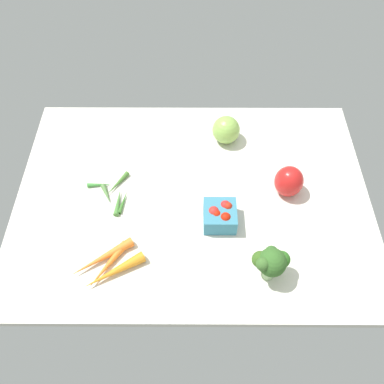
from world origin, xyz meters
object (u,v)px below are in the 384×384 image
(okra_pile, at_px, (113,193))
(heirloom_tomato_green, at_px, (225,130))
(berry_basket, at_px, (219,215))
(broccoli_head, at_px, (270,262))
(carrot_bunch, at_px, (108,265))
(bell_pepper_red, at_px, (288,181))

(okra_pile, height_order, heirloom_tomato_green, heirloom_tomato_green)
(heirloom_tomato_green, xyz_separation_m, berry_basket, (0.03, 0.32, -0.01))
(heirloom_tomato_green, height_order, berry_basket, heirloom_tomato_green)
(broccoli_head, bearing_deg, berry_basket, -53.97)
(broccoli_head, bearing_deg, okra_pile, -30.74)
(berry_basket, height_order, carrot_bunch, berry_basket)
(bell_pepper_red, relative_size, carrot_bunch, 0.48)
(okra_pile, relative_size, bell_pepper_red, 1.65)
(heirloom_tomato_green, bearing_deg, broccoli_head, 100.33)
(okra_pile, bearing_deg, bell_pepper_red, -178.37)
(okra_pile, relative_size, heirloom_tomato_green, 1.78)
(bell_pepper_red, distance_m, berry_basket, 0.23)
(berry_basket, relative_size, carrot_bunch, 0.46)
(heirloom_tomato_green, height_order, carrot_bunch, heirloom_tomato_green)
(bell_pepper_red, height_order, berry_basket, bell_pepper_red)
(heirloom_tomato_green, bearing_deg, berry_basket, 84.61)
(bell_pepper_red, bearing_deg, broccoli_head, 72.48)
(broccoli_head, distance_m, berry_basket, 0.20)
(heirloom_tomato_green, distance_m, carrot_bunch, 0.56)
(berry_basket, bearing_deg, carrot_bunch, 25.95)
(carrot_bunch, bearing_deg, broccoli_head, 177.57)
(carrot_bunch, bearing_deg, bell_pepper_red, -153.20)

